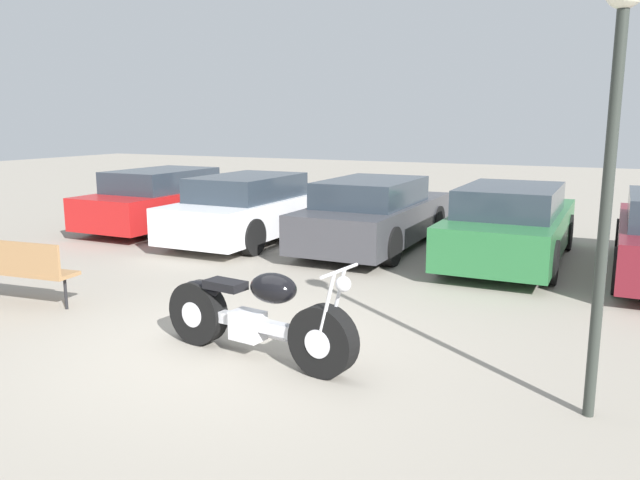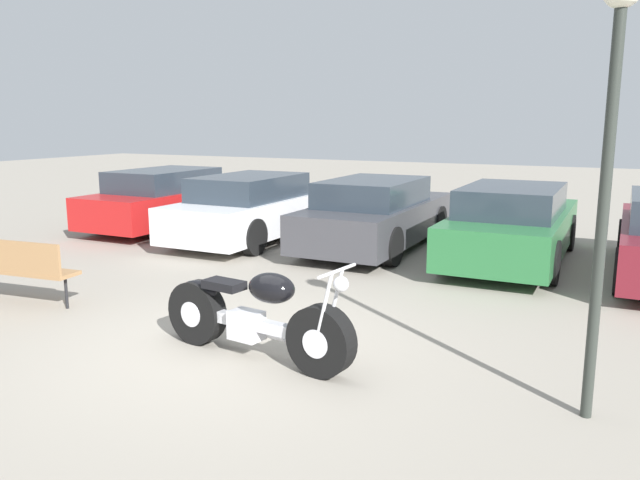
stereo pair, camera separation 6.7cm
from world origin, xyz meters
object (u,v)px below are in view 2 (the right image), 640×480
Objects in this scene: parked_car_red at (171,199)px; parked_car_green at (513,225)px; motorcycle at (254,316)px; parked_car_dark_grey at (377,214)px; lamp_post at (611,117)px; park_bench at (16,265)px; parked_car_white at (255,208)px.

parked_car_red is 1.00× the size of parked_car_green.
motorcycle is 0.52× the size of parked_car_green.
parked_car_dark_grey is 7.31m from lamp_post.
lamp_post reaches higher than park_bench.
motorcycle is 3.83m from park_bench.
parked_car_white is at bearing -9.81° from parked_car_red.
parked_car_white is 1.00× the size of parked_car_green.
parked_car_dark_grey is at bearing -1.55° from parked_car_red.
parked_car_red is at bearing 147.23° from lamp_post.
lamp_post is (4.10, -5.78, 1.80)m from parked_car_dark_grey.
lamp_post is (6.99, -0.12, 1.90)m from park_bench.
park_bench is at bearing -69.25° from parked_car_red.
parked_car_red is 7.64m from parked_car_green.
parked_car_white is 1.00× the size of parked_car_dark_grey.
parked_car_white is 5.37m from park_bench.
motorcycle is 5.96m from parked_car_dark_grey.
parked_car_dark_grey reaches higher than park_bench.
parked_car_red is 5.09m from parked_car_dark_grey.
lamp_post reaches higher than motorcycle.
parked_car_red and parked_car_white have the same top height.
park_bench is (-5.44, -5.56, -0.10)m from parked_car_green.
parked_car_green is 6.16m from lamp_post.
parked_car_dark_grey reaches higher than motorcycle.
parked_car_red is at bearing 170.19° from parked_car_white.
lamp_post is (3.17, 0.10, 2.00)m from motorcycle.
parked_car_dark_grey is (2.54, 0.30, 0.00)m from parked_car_white.
motorcycle is at bearing -105.64° from parked_car_green.
parked_car_dark_grey is at bearing 62.91° from park_bench.
park_bench is at bearing -117.09° from parked_car_dark_grey.
park_bench is (-2.89, -5.66, -0.10)m from parked_car_dark_grey.
parked_car_red is 6.20m from park_bench.
lamp_post is at bearing -0.97° from park_bench.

